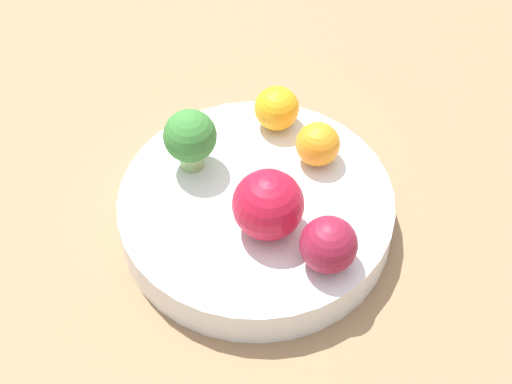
{
  "coord_description": "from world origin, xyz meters",
  "views": [
    {
      "loc": [
        -0.27,
        -0.37,
        0.63
      ],
      "look_at": [
        0.0,
        0.0,
        0.07
      ],
      "focal_mm": 60.0,
      "sensor_mm": 36.0,
      "label": 1
    }
  ],
  "objects": [
    {
      "name": "ground_plane",
      "position": [
        0.0,
        0.0,
        0.0
      ],
      "size": [
        6.0,
        6.0,
        0.0
      ],
      "primitive_type": "plane",
      "color": "gray"
    },
    {
      "name": "table_surface",
      "position": [
        0.0,
        0.0,
        0.01
      ],
      "size": [
        1.2,
        1.2,
        0.02
      ],
      "color": "#936D4C",
      "rests_on": "ground_plane"
    },
    {
      "name": "bowl",
      "position": [
        0.0,
        0.0,
        0.04
      ],
      "size": [
        0.24,
        0.24,
        0.04
      ],
      "color": "white",
      "rests_on": "table_surface"
    },
    {
      "name": "broccoli",
      "position": [
        -0.02,
        0.07,
        0.09
      ],
      "size": [
        0.05,
        0.05,
        0.06
      ],
      "color": "#8CB76B",
      "rests_on": "bowl"
    },
    {
      "name": "apple_red",
      "position": [
        -0.01,
        -0.03,
        0.09
      ],
      "size": [
        0.06,
        0.06,
        0.06
      ],
      "color": "#B7142D",
      "rests_on": "bowl"
    },
    {
      "name": "apple_green",
      "position": [
        0.01,
        -0.09,
        0.08
      ],
      "size": [
        0.05,
        0.05,
        0.05
      ],
      "color": "maroon",
      "rests_on": "bowl"
    },
    {
      "name": "orange_front",
      "position": [
        0.07,
        0.01,
        0.08
      ],
      "size": [
        0.04,
        0.04,
        0.04
      ],
      "color": "orange",
      "rests_on": "bowl"
    },
    {
      "name": "orange_back",
      "position": [
        0.07,
        0.06,
        0.08
      ],
      "size": [
        0.04,
        0.04,
        0.04
      ],
      "color": "orange",
      "rests_on": "bowl"
    }
  ]
}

